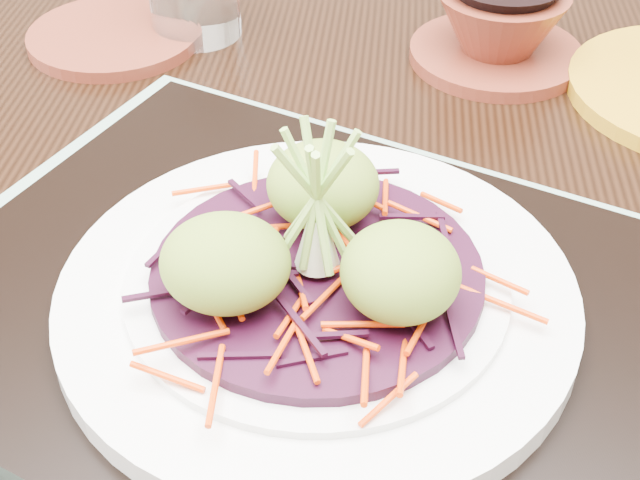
# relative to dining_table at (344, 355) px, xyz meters

# --- Properties ---
(dining_table) EXTENTS (1.29, 0.87, 0.80)m
(dining_table) POSITION_rel_dining_table_xyz_m (0.00, 0.00, 0.00)
(dining_table) COLOR black
(dining_table) RESTS_ON ground
(placemat) EXTENTS (0.61, 0.56, 0.00)m
(placemat) POSITION_rel_dining_table_xyz_m (-0.01, -0.08, 0.11)
(placemat) COLOR gray
(placemat) RESTS_ON dining_table
(serving_tray) EXTENTS (0.53, 0.47, 0.02)m
(serving_tray) POSITION_rel_dining_table_xyz_m (-0.01, -0.08, 0.12)
(serving_tray) COLOR black
(serving_tray) RESTS_ON placemat
(white_plate) EXTENTS (0.28, 0.28, 0.02)m
(white_plate) POSITION_rel_dining_table_xyz_m (-0.01, -0.08, 0.14)
(white_plate) COLOR white
(white_plate) RESTS_ON serving_tray
(cabbage_bed) EXTENTS (0.18, 0.18, 0.01)m
(cabbage_bed) POSITION_rel_dining_table_xyz_m (-0.01, -0.08, 0.15)
(cabbage_bed) COLOR black
(cabbage_bed) RESTS_ON white_plate
(carrot_julienne) EXTENTS (0.22, 0.22, 0.01)m
(carrot_julienne) POSITION_rel_dining_table_xyz_m (-0.01, -0.08, 0.16)
(carrot_julienne) COLOR #E63904
(carrot_julienne) RESTS_ON cabbage_bed
(guacamole_scoops) EXTENTS (0.15, 0.14, 0.05)m
(guacamole_scoops) POSITION_rel_dining_table_xyz_m (-0.01, -0.08, 0.18)
(guacamole_scoops) COLOR olive
(guacamole_scoops) RESTS_ON cabbage_bed
(scallion_garnish) EXTENTS (0.06, 0.06, 0.10)m
(scallion_garnish) POSITION_rel_dining_table_xyz_m (-0.01, -0.08, 0.20)
(scallion_garnish) COLOR #8CBE4C
(scallion_garnish) RESTS_ON cabbage_bed
(terracotta_side_plate) EXTENTS (0.17, 0.17, 0.01)m
(terracotta_side_plate) POSITION_rel_dining_table_xyz_m (-0.22, 0.26, 0.11)
(terracotta_side_plate) COLOR maroon
(terracotta_side_plate) RESTS_ON dining_table
(terracotta_bowl_set) EXTENTS (0.18, 0.18, 0.06)m
(terracotta_bowl_set) POSITION_rel_dining_table_xyz_m (0.11, 0.25, 0.13)
(terracotta_bowl_set) COLOR maroon
(terracotta_bowl_set) RESTS_ON dining_table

